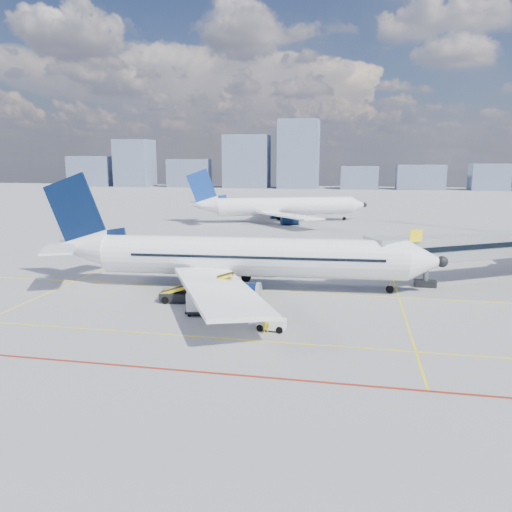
# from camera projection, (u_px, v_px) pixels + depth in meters

# --- Properties ---
(ground) EXTENTS (420.00, 420.00, 0.00)m
(ground) POSITION_uv_depth(u_px,v_px,m) (238.00, 314.00, 42.66)
(ground) COLOR gray
(ground) RESTS_ON ground
(apron_markings) EXTENTS (90.00, 35.12, 0.01)m
(apron_markings) POSITION_uv_depth(u_px,v_px,m) (219.00, 328.00, 39.00)
(apron_markings) COLOR yellow
(apron_markings) RESTS_ON ground
(jet_bridge) EXTENTS (23.55, 15.78, 6.30)m
(jet_bridge) POSITION_uv_depth(u_px,v_px,m) (485.00, 247.00, 53.80)
(jet_bridge) COLOR gray
(jet_bridge) RESTS_ON ground
(distant_skyline) EXTENTS (244.90, 15.98, 30.51)m
(distant_skyline) POSITION_uv_depth(u_px,v_px,m) (279.00, 166.00, 228.54)
(distant_skyline) COLOR slate
(distant_skyline) RESTS_ON ground
(main_aircraft) EXTENTS (41.18, 35.85, 12.01)m
(main_aircraft) POSITION_uv_depth(u_px,v_px,m) (235.00, 257.00, 50.82)
(main_aircraft) COLOR white
(main_aircraft) RESTS_ON ground
(second_aircraft) EXTENTS (37.31, 31.66, 11.31)m
(second_aircraft) POSITION_uv_depth(u_px,v_px,m) (278.00, 207.00, 105.08)
(second_aircraft) COLOR white
(second_aircraft) RESTS_ON ground
(baggage_tug) EXTENTS (2.26, 1.52, 1.48)m
(baggage_tug) POSITION_uv_depth(u_px,v_px,m) (270.00, 321.00, 38.56)
(baggage_tug) COLOR white
(baggage_tug) RESTS_ON ground
(cargo_dolly) EXTENTS (3.86, 2.22, 1.99)m
(cargo_dolly) POSITION_uv_depth(u_px,v_px,m) (207.00, 302.00, 42.38)
(cargo_dolly) COLOR black
(cargo_dolly) RESTS_ON ground
(belt_loader) EXTENTS (7.04, 2.54, 2.83)m
(belt_loader) POSITION_uv_depth(u_px,v_px,m) (188.00, 294.00, 46.25)
(belt_loader) COLOR black
(belt_loader) RESTS_ON ground
(ramp_worker) EXTENTS (0.73, 0.85, 1.98)m
(ramp_worker) POSITION_uv_depth(u_px,v_px,m) (266.00, 321.00, 37.78)
(ramp_worker) COLOR yellow
(ramp_worker) RESTS_ON ground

